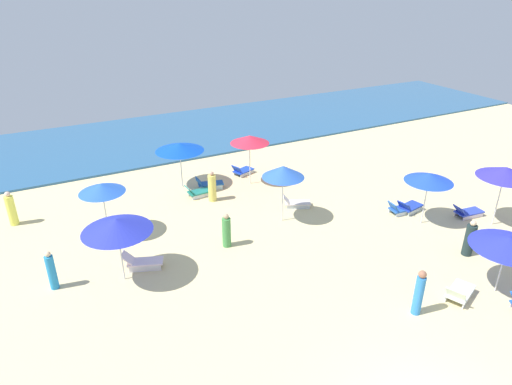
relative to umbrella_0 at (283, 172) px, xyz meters
The scene contains 24 objects.
ocean 14.45m from the umbrella_0, 97.72° to the left, with size 60.00×10.37×0.12m, color #2C5D89.
umbrella_0 is the anchor object (origin of this frame).
lounge_chair_0_0 2.66m from the umbrella_0, 33.96° to the left, with size 1.44×1.07×0.60m.
umbrella_1 7.43m from the umbrella_0, behind, with size 2.46×2.46×2.50m.
lounge_chair_1_0 6.95m from the umbrella_0, behind, with size 1.58×1.05×0.71m.
umbrella_2 9.39m from the umbrella_0, 29.64° to the right, with size 2.28×2.28×2.76m.
lounge_chair_2_0 8.83m from the umbrella_0, 24.95° to the right, with size 1.48×0.76×0.62m.
umbrella_3 6.27m from the umbrella_0, 29.38° to the right, with size 2.06×2.06×2.41m.
lounge_chair_3_0 6.44m from the umbrella_0, 19.49° to the right, with size 1.40×0.87×0.66m.
lounge_chair_3_1 6.00m from the umbrella_0, 20.47° to the right, with size 1.32×0.71×0.65m.
umbrella_4 8.87m from the umbrella_0, 62.57° to the right, with size 2.46×2.46×2.18m.
lounge_chair_4_1 8.28m from the umbrella_0, 71.30° to the right, with size 1.49×1.12×0.69m.
umbrella_5 4.34m from the umbrella_0, 82.71° to the left, with size 2.02×2.02×2.68m.
lounge_chair_5_0 6.03m from the umbrella_0, 82.73° to the left, with size 1.38×1.00×0.66m.
umbrella_6 6.26m from the umbrella_0, 116.42° to the left, with size 2.48×2.48×2.40m.
lounge_chair_6_0 5.45m from the umbrella_0, 109.05° to the left, with size 1.51×0.91×0.65m.
lounge_chair_6_1 5.26m from the umbrella_0, 121.36° to the left, with size 1.29×0.69×0.65m.
umbrella_7 7.57m from the umbrella_0, 162.71° to the left, with size 1.88×1.88×2.44m.
beachgoer_0 9.81m from the umbrella_0, behind, with size 0.33×0.33×1.52m.
beachgoer_1 12.08m from the umbrella_0, 154.17° to the left, with size 0.49×0.49×1.61m.
beachgoer_2 7.63m from the umbrella_0, 84.45° to the right, with size 0.41×0.41×1.66m.
beachgoer_3 7.91m from the umbrella_0, 48.55° to the right, with size 0.54×0.54×1.53m.
beachgoer_4 3.63m from the umbrella_0, 165.45° to the right, with size 0.40×0.40×1.48m.
beachgoer_5 4.25m from the umbrella_0, 120.84° to the left, with size 0.49×0.49×1.55m.
Camera 1 is at (-7.41, -4.69, 9.98)m, focal length 31.69 mm.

